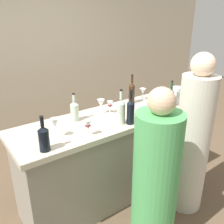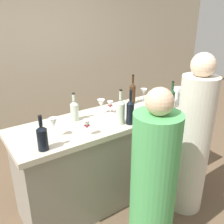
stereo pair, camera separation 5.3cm
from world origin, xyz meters
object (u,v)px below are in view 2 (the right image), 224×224
(wine_glass_far_left, at_px, (110,105))
(water_pitcher, at_px, (178,96))
(wine_bottle_second_left_clear_pale, at_px, (74,110))
(wine_bottle_rightmost_amber_brown, at_px, (133,92))
(wine_bottle_far_right_olive_green, at_px, (171,98))
(wine_bottle_leftmost_near_black, at_px, (42,137))
(wine_glass_near_right, at_px, (54,123))
(wine_glass_near_center, at_px, (165,100))
(wine_bottle_second_right_near_black, at_px, (130,111))
(wine_bottle_center_clear_pale, at_px, (121,111))
(person_center_guest, at_px, (192,143))
(wine_glass_far_center, at_px, (101,104))
(wine_glass_near_left, at_px, (87,125))
(person_left_guest, at_px, (153,182))
(wine_glass_far_right, at_px, (144,92))

(wine_glass_far_left, height_order, water_pitcher, water_pitcher)
(wine_bottle_second_left_clear_pale, relative_size, wine_glass_far_left, 2.11)
(wine_bottle_rightmost_amber_brown, xyz_separation_m, wine_glass_far_left, (-0.38, -0.11, -0.04))
(wine_bottle_far_right_olive_green, bearing_deg, wine_bottle_leftmost_near_black, -177.49)
(wine_glass_near_right, height_order, water_pitcher, water_pitcher)
(wine_glass_near_center, relative_size, wine_glass_near_right, 0.88)
(wine_glass_near_right, bearing_deg, wine_bottle_second_right_near_black, -12.70)
(wine_bottle_center_clear_pale, height_order, water_pitcher, wine_bottle_center_clear_pale)
(wine_bottle_far_right_olive_green, relative_size, person_center_guest, 0.19)
(wine_bottle_center_clear_pale, distance_m, person_center_guest, 0.77)
(wine_glass_far_center, xyz_separation_m, water_pitcher, (0.89, -0.24, -0.02))
(wine_glass_near_center, bearing_deg, water_pitcher, 11.85)
(wine_bottle_second_left_clear_pale, relative_size, wine_bottle_second_right_near_black, 0.83)
(wine_bottle_leftmost_near_black, relative_size, wine_glass_near_left, 1.97)
(wine_bottle_center_clear_pale, xyz_separation_m, person_center_guest, (0.56, -0.43, -0.32))
(wine_bottle_second_right_near_black, relative_size, wine_glass_far_center, 2.15)
(person_center_guest, bearing_deg, wine_bottle_leftmost_near_black, 66.41)
(water_pitcher, bearing_deg, wine_bottle_far_right_olive_green, -163.76)
(wine_glass_far_center, relative_size, person_left_guest, 0.11)
(wine_bottle_second_left_clear_pale, height_order, wine_bottle_center_clear_pale, wine_bottle_center_clear_pale)
(wine_glass_far_center, height_order, person_left_guest, person_left_guest)
(wine_glass_near_center, distance_m, wine_glass_far_center, 0.68)
(wine_glass_near_left, distance_m, wine_glass_far_right, 1.08)
(wine_bottle_second_right_near_black, height_order, person_center_guest, person_center_guest)
(wine_glass_near_center, bearing_deg, wine_glass_near_right, 175.63)
(water_pitcher, bearing_deg, wine_bottle_second_left_clear_pale, 168.13)
(person_center_guest, bearing_deg, wine_glass_far_center, 30.68)
(wine_bottle_center_clear_pale, relative_size, person_center_guest, 0.21)
(wine_bottle_leftmost_near_black, distance_m, wine_glass_far_center, 0.83)
(wine_bottle_rightmost_amber_brown, xyz_separation_m, wine_glass_far_center, (-0.47, -0.07, -0.02))
(wine_bottle_far_right_olive_green, bearing_deg, wine_glass_far_center, 158.36)
(wine_bottle_second_left_clear_pale, distance_m, wine_glass_near_left, 0.35)
(wine_bottle_rightmost_amber_brown, bearing_deg, person_center_guest, -82.15)
(water_pitcher, relative_size, person_left_guest, 0.13)
(wine_bottle_center_clear_pale, relative_size, wine_bottle_rightmost_amber_brown, 1.00)
(wine_bottle_leftmost_near_black, bearing_deg, wine_glass_near_right, 43.43)
(wine_glass_near_left, bearing_deg, wine_bottle_second_left_clear_pale, 80.54)
(wine_bottle_rightmost_amber_brown, xyz_separation_m, water_pitcher, (0.42, -0.31, -0.03))
(wine_bottle_leftmost_near_black, xyz_separation_m, wine_bottle_second_left_clear_pale, (0.45, 0.36, -0.00))
(wine_bottle_second_left_clear_pale, bearing_deg, person_center_guest, -40.13)
(wine_glass_far_left, distance_m, wine_glass_far_center, 0.10)
(wine_bottle_second_left_clear_pale, distance_m, wine_glass_near_right, 0.37)
(wine_bottle_leftmost_near_black, relative_size, wine_bottle_second_left_clear_pale, 1.03)
(wine_bottle_center_clear_pale, bearing_deg, wine_bottle_leftmost_near_black, -176.45)
(wine_bottle_second_left_clear_pale, relative_size, wine_glass_far_right, 1.99)
(wine_glass_near_left, xyz_separation_m, wine_glass_near_right, (-0.24, 0.13, 0.03))
(wine_bottle_leftmost_near_black, relative_size, person_left_guest, 0.20)
(wine_glass_far_right, height_order, water_pitcher, water_pitcher)
(wine_glass_far_left, bearing_deg, wine_glass_far_center, 157.21)
(person_center_guest, bearing_deg, water_pitcher, -39.86)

